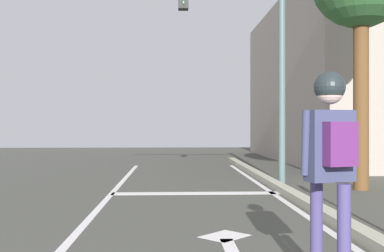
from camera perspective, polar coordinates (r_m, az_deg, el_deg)
name	(u,v)px	position (r m, az deg, el deg)	size (l,w,h in m)	color
lane_line_center	(84,225)	(7.03, -12.80, -11.45)	(0.12, 20.00, 0.01)	silver
lane_line_curbside	(317,223)	(7.23, 14.69, -11.13)	(0.12, 20.00, 0.01)	silver
stop_bar	(196,193)	(9.98, 0.47, -8.03)	(3.48, 0.40, 0.01)	silver
lane_arrow_head	(225,236)	(6.23, 3.93, -12.95)	(0.56, 0.44, 0.01)	silver
curb_strip	(334,218)	(7.29, 16.60, -10.50)	(0.24, 24.00, 0.14)	#A8A48E
skater	(331,147)	(4.15, 16.21, -2.40)	(0.47, 0.64, 1.77)	#453D70
traffic_signal_mast	(238,35)	(11.68, 5.47, 10.80)	(4.83, 0.34, 5.32)	#4F6565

